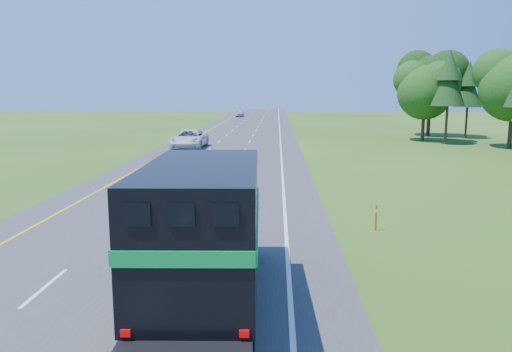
% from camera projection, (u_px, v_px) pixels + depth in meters
% --- Properties ---
extents(road, '(15.00, 260.00, 0.04)m').
position_uv_depth(road, '(229.00, 147.00, 53.29)').
color(road, '#38383A').
rests_on(road, ground).
extents(lane_markings, '(11.15, 260.00, 0.01)m').
position_uv_depth(lane_markings, '(229.00, 147.00, 53.29)').
color(lane_markings, yellow).
rests_on(lane_markings, road).
extents(horse_truck, '(3.10, 9.09, 3.98)m').
position_uv_depth(horse_truck, '(206.00, 228.00, 13.58)').
color(horse_truck, black).
rests_on(horse_truck, road).
extents(white_suv, '(3.31, 6.92, 1.90)m').
position_uv_depth(white_suv, '(190.00, 139.00, 52.57)').
color(white_suv, silver).
rests_on(white_suv, road).
extents(far_car, '(2.01, 4.91, 1.67)m').
position_uv_depth(far_car, '(240.00, 113.00, 119.99)').
color(far_car, '#B5B4BB').
rests_on(far_car, road).
extents(delineator, '(0.09, 0.05, 1.12)m').
position_uv_depth(delineator, '(376.00, 217.00, 21.13)').
color(delineator, '#E0520B').
rests_on(delineator, ground).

